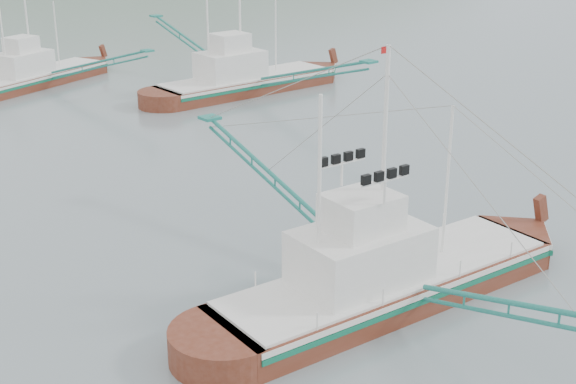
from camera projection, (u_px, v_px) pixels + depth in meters
ground at (380, 303)px, 33.26m from camera, size 1200.00×1200.00×0.00m
main_boat at (384, 266)px, 32.80m from camera, size 16.01×28.52×11.55m
bg_boat_right at (244, 74)px, 68.12m from camera, size 16.20×29.29×11.85m
bg_boat_far at (35, 62)px, 70.55m from camera, size 14.42×24.43×10.27m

